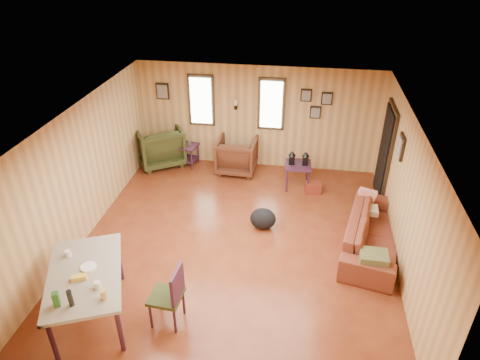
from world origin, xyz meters
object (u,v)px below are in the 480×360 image
object	(u,v)px
recliner_green	(159,144)
dining_table	(85,278)
end_table	(187,151)
side_table	(298,163)
sofa	(374,228)
recliner_brown	(237,154)

from	to	relation	value
recliner_green	dining_table	xyz separation A→B (m)	(0.53, -4.76, 0.24)
end_table	side_table	bearing A→B (deg)	-13.57
sofa	dining_table	size ratio (longest dim) A/B	1.18
recliner_green	dining_table	world-z (taller)	dining_table
recliner_brown	recliner_green	distance (m)	1.88
end_table	dining_table	bearing A→B (deg)	-91.45
dining_table	side_table	bearing A→B (deg)	33.24
dining_table	sofa	bearing A→B (deg)	5.47
sofa	recliner_brown	world-z (taller)	recliner_brown
recliner_brown	dining_table	world-z (taller)	dining_table
sofa	recliner_green	xyz separation A→B (m)	(-4.70, 2.50, 0.08)
recliner_green	recliner_brown	bearing A→B (deg)	144.81
recliner_brown	recliner_green	bearing A→B (deg)	-0.57
sofa	recliner_brown	distance (m)	3.71
side_table	end_table	bearing A→B (deg)	166.43
sofa	recliner_green	distance (m)	5.32
sofa	side_table	xyz separation A→B (m)	(-1.40, 1.88, 0.16)
sofa	end_table	xyz separation A→B (m)	(-4.05, 2.52, -0.08)
end_table	sofa	bearing A→B (deg)	-31.92
end_table	recliner_green	bearing A→B (deg)	-177.62
recliner_brown	dining_table	xyz separation A→B (m)	(-1.35, -4.68, 0.31)
end_table	dining_table	xyz separation A→B (m)	(-0.12, -4.79, 0.40)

